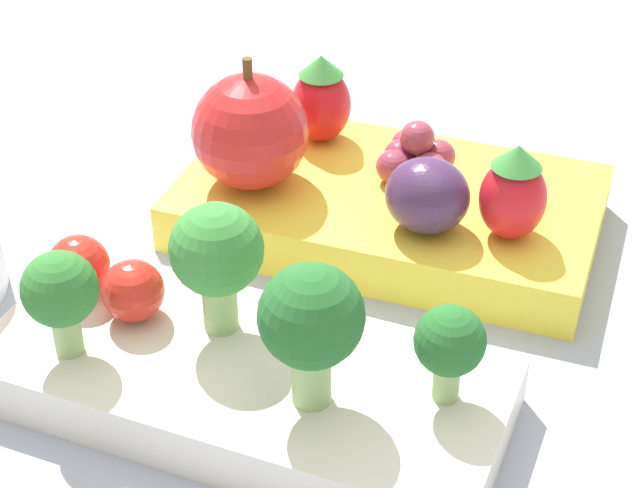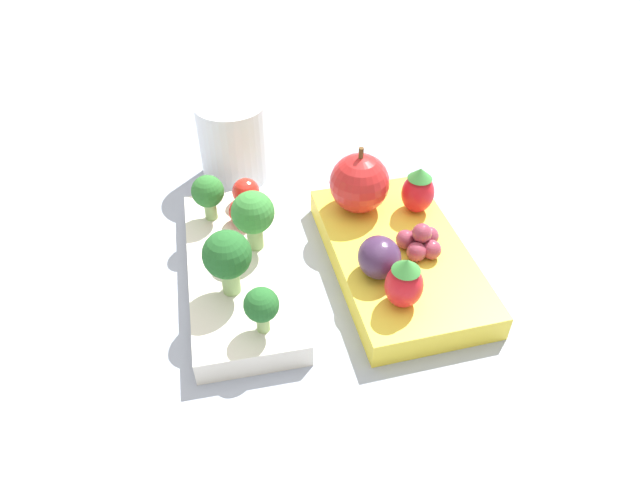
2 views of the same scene
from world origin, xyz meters
The scene contains 15 objects.
ground_plane centered at (0.00, 0.00, 0.00)m, with size 4.00×4.00×0.00m, color #939EB2.
bento_box_savoury centered at (0.01, 0.07, 0.01)m, with size 0.22×0.09×0.02m.
bento_box_fruit centered at (0.00, -0.08, 0.01)m, with size 0.22×0.13×0.03m.
broccoli_floret_0 centered at (0.03, 0.05, 0.06)m, with size 0.04×0.04×0.06m.
broccoli_floret_1 centered at (-0.02, 0.08, 0.06)m, with size 0.04×0.04×0.06m.
broccoli_floret_2 centered at (0.08, 0.09, 0.05)m, with size 0.03×0.03×0.05m.
broccoli_floret_3 centered at (-0.07, 0.06, 0.05)m, with size 0.03×0.03×0.04m.
cherry_tomato_0 centered at (0.07, 0.06, 0.04)m, with size 0.03×0.03×0.03m.
cherry_tomato_1 centered at (0.10, 0.05, 0.04)m, with size 0.03×0.03×0.03m.
apple centered at (0.07, -0.06, 0.06)m, with size 0.06×0.06×0.07m.
strawberry_0 centered at (-0.07, -0.06, 0.05)m, with size 0.03×0.03×0.05m.
strawberry_1 centered at (0.05, -0.11, 0.05)m, with size 0.03×0.03×0.05m.
plum centered at (-0.03, -0.05, 0.04)m, with size 0.04×0.04×0.04m.
grape_cluster centered at (-0.01, -0.10, 0.04)m, with size 0.04×0.04×0.03m.
drinking_cup centered at (0.19, 0.05, 0.04)m, with size 0.08×0.08×0.09m.
Camera 2 is at (-0.37, 0.07, 0.38)m, focal length 32.00 mm.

